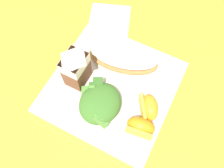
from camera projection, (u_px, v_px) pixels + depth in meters
ground at (112, 89)px, 0.57m from camera, size 3.00×3.00×0.00m
white_plate at (112, 87)px, 0.56m from camera, size 0.28×0.28×0.02m
cheesy_pizza_bread at (123, 57)px, 0.57m from camera, size 0.11×0.18×0.04m
green_salad_pile at (99, 103)px, 0.52m from camera, size 0.10×0.10×0.04m
milk_carton at (75, 66)px, 0.51m from camera, size 0.06×0.04×0.11m
orange_wedge_front at (141, 127)px, 0.50m from camera, size 0.04×0.06×0.04m
orange_wedge_middle at (149, 107)px, 0.51m from camera, size 0.07×0.06×0.04m
paper_napkin at (109, 20)px, 0.66m from camera, size 0.14×0.14×0.00m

